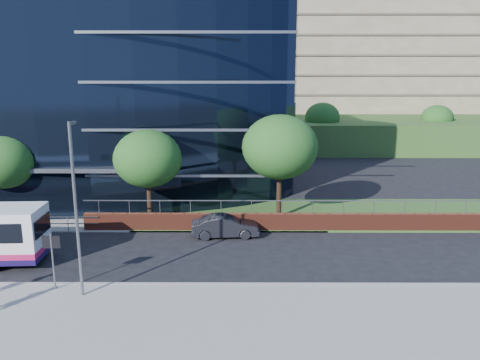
{
  "coord_description": "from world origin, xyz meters",
  "views": [
    {
      "loc": [
        13.36,
        -22.07,
        10.1
      ],
      "look_at": [
        13.24,
        8.0,
        3.3
      ],
      "focal_mm": 35.0,
      "sensor_mm": 36.0,
      "label": 1
    }
  ],
  "objects_px": {
    "street_sign": "(52,249)",
    "tree_far_b": "(4,162)",
    "tree_dist_f": "(437,119)",
    "tree_dist_e": "(322,118)",
    "streetlight_east": "(76,205)",
    "tree_far_d": "(280,147)",
    "parked_car": "(225,226)",
    "tree_far_c": "(148,159)"
  },
  "relations": [
    {
      "from": "streetlight_east",
      "to": "parked_car",
      "type": "height_order",
      "value": "streetlight_east"
    },
    {
      "from": "tree_far_d",
      "to": "tree_dist_e",
      "type": "height_order",
      "value": "tree_far_d"
    },
    {
      "from": "streetlight_east",
      "to": "tree_dist_e",
      "type": "bearing_deg",
      "value": 66.89
    },
    {
      "from": "tree_dist_e",
      "to": "tree_far_b",
      "type": "bearing_deg",
      "value": -131.52
    },
    {
      "from": "street_sign",
      "to": "tree_dist_f",
      "type": "relative_size",
      "value": 0.46
    },
    {
      "from": "tree_far_c",
      "to": "parked_car",
      "type": "bearing_deg",
      "value": -28.05
    },
    {
      "from": "tree_far_c",
      "to": "tree_dist_f",
      "type": "relative_size",
      "value": 1.08
    },
    {
      "from": "tree_far_d",
      "to": "streetlight_east",
      "type": "distance_m",
      "value": 15.77
    },
    {
      "from": "street_sign",
      "to": "tree_far_c",
      "type": "relative_size",
      "value": 0.43
    },
    {
      "from": "street_sign",
      "to": "tree_dist_f",
      "type": "height_order",
      "value": "tree_dist_f"
    },
    {
      "from": "tree_far_b",
      "to": "tree_dist_f",
      "type": "distance_m",
      "value": 53.9
    },
    {
      "from": "tree_far_b",
      "to": "parked_car",
      "type": "distance_m",
      "value": 16.06
    },
    {
      "from": "tree_far_c",
      "to": "tree_dist_e",
      "type": "bearing_deg",
      "value": 61.26
    },
    {
      "from": "tree_far_d",
      "to": "streetlight_east",
      "type": "xyz_separation_m",
      "value": [
        -10.0,
        -12.17,
        -0.75
      ]
    },
    {
      "from": "tree_far_b",
      "to": "parked_car",
      "type": "relative_size",
      "value": 1.42
    },
    {
      "from": "tree_dist_f",
      "to": "parked_car",
      "type": "height_order",
      "value": "tree_dist_f"
    },
    {
      "from": "tree_far_b",
      "to": "parked_car",
      "type": "bearing_deg",
      "value": -12.27
    },
    {
      "from": "tree_far_c",
      "to": "tree_far_d",
      "type": "height_order",
      "value": "tree_far_d"
    },
    {
      "from": "tree_far_b",
      "to": "tree_dist_e",
      "type": "xyz_separation_m",
      "value": [
        27.0,
        30.5,
        0.33
      ]
    },
    {
      "from": "tree_far_d",
      "to": "tree_dist_f",
      "type": "distance_m",
      "value": 40.01
    },
    {
      "from": "tree_far_b",
      "to": "streetlight_east",
      "type": "xyz_separation_m",
      "value": [
        9.0,
        -11.67,
        0.23
      ]
    },
    {
      "from": "tree_far_b",
      "to": "tree_far_d",
      "type": "xyz_separation_m",
      "value": [
        19.0,
        0.5,
        0.98
      ]
    },
    {
      "from": "tree_far_b",
      "to": "streetlight_east",
      "type": "distance_m",
      "value": 14.74
    },
    {
      "from": "tree_dist_e",
      "to": "streetlight_east",
      "type": "height_order",
      "value": "streetlight_east"
    },
    {
      "from": "street_sign",
      "to": "tree_dist_e",
      "type": "height_order",
      "value": "tree_dist_e"
    },
    {
      "from": "tree_far_c",
      "to": "streetlight_east",
      "type": "xyz_separation_m",
      "value": [
        -1.0,
        -11.17,
        -0.1
      ]
    },
    {
      "from": "street_sign",
      "to": "tree_far_b",
      "type": "distance_m",
      "value": 13.54
    },
    {
      "from": "street_sign",
      "to": "tree_dist_f",
      "type": "bearing_deg",
      "value": 50.84
    },
    {
      "from": "tree_far_b",
      "to": "tree_dist_f",
      "type": "height_order",
      "value": "same"
    },
    {
      "from": "tree_far_c",
      "to": "streetlight_east",
      "type": "height_order",
      "value": "streetlight_east"
    },
    {
      "from": "tree_far_d",
      "to": "tree_dist_f",
      "type": "height_order",
      "value": "tree_far_d"
    },
    {
      "from": "tree_far_c",
      "to": "tree_far_d",
      "type": "xyz_separation_m",
      "value": [
        9.0,
        1.0,
        0.65
      ]
    },
    {
      "from": "tree_dist_e",
      "to": "tree_dist_f",
      "type": "xyz_separation_m",
      "value": [
        16.0,
        2.0,
        -0.33
      ]
    },
    {
      "from": "tree_dist_f",
      "to": "parked_car",
      "type": "relative_size",
      "value": 1.42
    },
    {
      "from": "street_sign",
      "to": "tree_far_c",
      "type": "height_order",
      "value": "tree_far_c"
    },
    {
      "from": "tree_dist_e",
      "to": "streetlight_east",
      "type": "xyz_separation_m",
      "value": [
        -18.0,
        -42.17,
        -0.1
      ]
    },
    {
      "from": "tree_dist_f",
      "to": "tree_far_c",
      "type": "bearing_deg",
      "value": -135.0
    },
    {
      "from": "street_sign",
      "to": "parked_car",
      "type": "distance_m",
      "value": 11.1
    },
    {
      "from": "streetlight_east",
      "to": "street_sign",
      "type": "bearing_deg",
      "value": 158.64
    },
    {
      "from": "tree_far_d",
      "to": "tree_dist_f",
      "type": "bearing_deg",
      "value": 53.13
    },
    {
      "from": "tree_far_d",
      "to": "parked_car",
      "type": "height_order",
      "value": "tree_far_d"
    },
    {
      "from": "tree_far_c",
      "to": "tree_far_d",
      "type": "distance_m",
      "value": 9.08
    }
  ]
}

